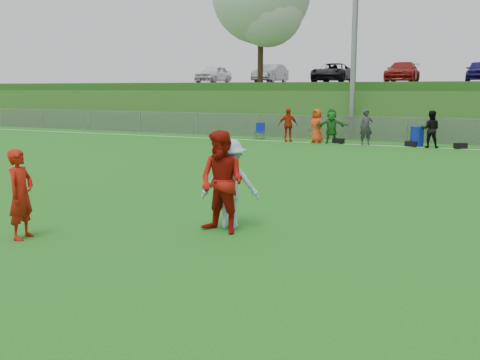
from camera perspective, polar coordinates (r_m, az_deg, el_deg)
The scene contains 14 objects.
ground at distance 8.91m, azimuth 0.86°, elevation -7.83°, with size 120.00×120.00×0.00m, color #1A6A16.
sideline_far at distance 26.15m, azimuth 16.81°, elevation 3.45°, with size 60.00×0.10×0.01m, color white.
fence at distance 28.07m, azimuth 17.43°, elevation 5.14°, with size 58.00×0.06×1.30m.
light_pole at distance 29.57m, azimuth 12.21°, elevation 17.36°, with size 1.20×0.40×12.15m.
berm at distance 38.96m, azimuth 19.52°, elevation 7.46°, with size 120.00×18.00×3.00m, color #2C5A19.
parking_lot at distance 40.93m, azimuth 19.89°, elevation 9.70°, with size 120.00×12.00×0.10m, color black.
car_row at distance 40.07m, azimuth 18.15°, elevation 10.91°, with size 32.04×5.18×1.44m.
spectator_row at distance 26.56m, azimuth 11.12°, elevation 5.60°, with size 7.83×0.99×1.69m.
gear_bags at distance 26.13m, azimuth 18.91°, elevation 3.61°, with size 7.39×0.45×0.26m.
player_red_left at distance 10.36m, azimuth -22.33°, elevation -1.41°, with size 0.60×0.39×1.63m, color #B1170C.
player_red_center at distance 9.95m, azimuth -1.94°, elevation -0.24°, with size 0.94×0.73×1.93m, color #A3130B.
player_blue at distance 10.36m, azimuth -1.09°, elevation -0.38°, with size 1.12×0.65×1.74m, color #A5C7E5.
recycling_bin at distance 26.41m, azimuth 18.36°, elevation 4.44°, with size 0.62×0.62×0.93m, color #0D2196.
camp_chair at distance 28.69m, azimuth 2.12°, elevation 4.89°, with size 0.57×0.58×0.87m.
Camera 1 is at (3.38, -7.79, 2.69)m, focal length 40.00 mm.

